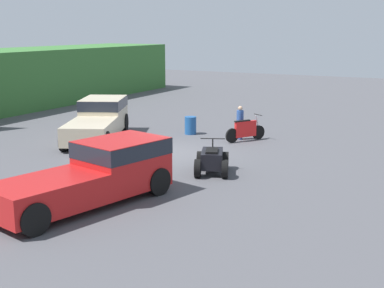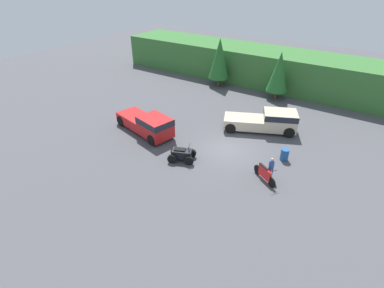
# 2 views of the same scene
# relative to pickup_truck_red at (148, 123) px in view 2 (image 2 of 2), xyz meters

# --- Properties ---
(ground_plane) EXTENTS (80.00, 80.00, 0.00)m
(ground_plane) POSITION_rel_pickup_truck_red_xyz_m (6.62, 1.44, -0.96)
(ground_plane) COLOR #4C4C51
(hillside_backdrop) EXTENTS (44.00, 6.00, 3.80)m
(hillside_backdrop) POSITION_rel_pickup_truck_red_xyz_m (6.62, 17.44, 0.94)
(hillside_backdrop) COLOR #387033
(hillside_backdrop) RESTS_ON ground_plane
(tree_left) EXTENTS (2.36, 2.36, 5.37)m
(tree_left) POSITION_rel_pickup_truck_red_xyz_m (-0.86, 13.34, 2.20)
(tree_left) COLOR brown
(tree_left) RESTS_ON ground_plane
(tree_mid_left) EXTENTS (2.16, 2.16, 4.91)m
(tree_mid_left) POSITION_rel_pickup_truck_red_xyz_m (6.08, 13.22, 1.93)
(tree_mid_left) COLOR brown
(tree_mid_left) RESTS_ON ground_plane
(pickup_truck_red) EXTENTS (6.00, 3.27, 1.80)m
(pickup_truck_red) POSITION_rel_pickup_truck_red_xyz_m (0.00, 0.00, 0.00)
(pickup_truck_red) COLOR red
(pickup_truck_red) RESTS_ON ground_plane
(pickup_truck_second) EXTENTS (6.22, 4.29, 1.80)m
(pickup_truck_second) POSITION_rel_pickup_truck_red_xyz_m (7.94, 5.98, 0.00)
(pickup_truck_second) COLOR beige
(pickup_truck_second) RESTS_ON ground_plane
(dirt_bike) EXTENTS (1.92, 1.26, 1.21)m
(dirt_bike) POSITION_rel_pickup_truck_red_xyz_m (10.45, -0.60, -0.46)
(dirt_bike) COLOR black
(dirt_bike) RESTS_ON ground_plane
(quad_atv) EXTENTS (2.21, 1.83, 1.20)m
(quad_atv) POSITION_rel_pickup_truck_red_xyz_m (4.58, -1.66, -0.48)
(quad_atv) COLOR black
(quad_atv) RESTS_ON ground_plane
(rider_person) EXTENTS (0.47, 0.47, 1.61)m
(rider_person) POSITION_rel_pickup_truck_red_xyz_m (10.68, -0.21, -0.08)
(rider_person) COLOR navy
(rider_person) RESTS_ON ground_plane
(steel_barrel) EXTENTS (0.58, 0.58, 0.88)m
(steel_barrel) POSITION_rel_pickup_truck_red_xyz_m (10.73, 2.47, -0.52)
(steel_barrel) COLOR #1E5193
(steel_barrel) RESTS_ON ground_plane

